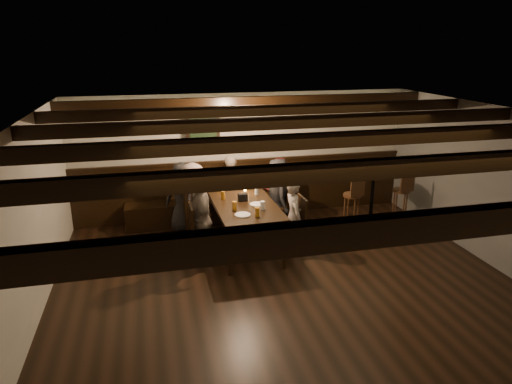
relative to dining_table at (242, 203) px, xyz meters
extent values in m
plane|color=black|center=(0.35, -2.05, -0.74)|extent=(7.00, 7.00, 0.00)
plane|color=black|center=(0.35, -2.05, 1.66)|extent=(7.00, 7.00, 0.00)
plane|color=#BBB5A5|center=(0.35, 1.45, 0.46)|extent=(6.50, 0.00, 6.50)
plane|color=#BBB5A5|center=(-2.90, -2.05, 0.46)|extent=(0.00, 7.00, 7.00)
cube|color=black|center=(0.35, 1.41, -0.19)|extent=(6.50, 0.08, 1.10)
cube|color=black|center=(-0.45, 1.15, -0.52)|extent=(3.00, 0.45, 0.45)
cube|color=black|center=(-0.45, 1.35, 1.01)|extent=(0.62, 0.12, 0.72)
cube|color=black|center=(-0.45, 1.28, 1.01)|extent=(0.50, 0.02, 0.58)
cube|color=black|center=(0.35, -4.95, 1.57)|extent=(6.50, 0.10, 0.16)
cube|color=black|center=(0.35, -3.79, 1.57)|extent=(6.50, 0.10, 0.16)
cube|color=black|center=(0.35, -2.63, 1.57)|extent=(6.50, 0.10, 0.16)
cube|color=black|center=(0.35, -1.47, 1.57)|extent=(6.50, 0.10, 0.16)
cube|color=black|center=(0.35, -0.31, 1.57)|extent=(6.50, 0.10, 0.16)
cube|color=black|center=(0.35, 0.85, 1.57)|extent=(6.50, 0.10, 0.16)
sphere|color=#FFE099|center=(-2.40, 0.83, 1.45)|extent=(0.07, 0.07, 0.07)
sphere|color=#FFE099|center=(-1.03, 0.83, 1.45)|extent=(0.07, 0.07, 0.07)
sphere|color=#FFE099|center=(0.35, 0.83, 1.45)|extent=(0.07, 0.07, 0.07)
sphere|color=#FFE099|center=(1.72, 0.83, 1.45)|extent=(0.07, 0.07, 0.07)
sphere|color=#FFE099|center=(3.10, 0.83, 1.45)|extent=(0.07, 0.07, 0.07)
cube|color=black|center=(0.00, 0.00, 0.03)|extent=(1.00, 2.17, 0.06)
cylinder|color=black|center=(-0.40, -1.02, -0.37)|extent=(0.06, 0.06, 0.74)
cylinder|color=black|center=(-0.44, 1.00, -0.37)|extent=(0.06, 0.06, 0.74)
cylinder|color=black|center=(0.44, -1.00, -0.37)|extent=(0.06, 0.06, 0.74)
cylinder|color=black|center=(0.40, 1.02, -0.37)|extent=(0.06, 0.06, 0.74)
cube|color=black|center=(-0.71, 0.44, -0.29)|extent=(0.44, 0.44, 0.05)
cube|color=black|center=(-0.90, 0.44, -0.03)|extent=(0.05, 0.44, 0.48)
cube|color=black|center=(-0.69, -0.46, -0.30)|extent=(0.43, 0.43, 0.05)
cube|color=black|center=(-0.89, -0.46, -0.04)|extent=(0.05, 0.43, 0.47)
cube|color=black|center=(0.69, 0.46, -0.28)|extent=(0.46, 0.46, 0.05)
cube|color=black|center=(0.90, 0.46, -0.01)|extent=(0.05, 0.45, 0.49)
cube|color=black|center=(0.71, -0.44, -0.30)|extent=(0.43, 0.43, 0.05)
cube|color=black|center=(0.90, -0.44, -0.05)|extent=(0.05, 0.42, 0.46)
imported|color=black|center=(-0.91, 0.89, -0.11)|extent=(0.63, 0.41, 1.27)
imported|color=gray|center=(-0.02, 1.05, -0.08)|extent=(0.49, 0.32, 1.32)
imported|color=#5A201E|center=(0.89, 0.91, -0.11)|extent=(0.62, 0.49, 1.26)
imported|color=gray|center=(-0.76, 0.44, -0.06)|extent=(0.52, 0.89, 1.36)
imported|color=gray|center=(-0.74, -0.46, -0.03)|extent=(0.36, 0.84, 1.42)
imported|color=black|center=(0.74, 0.46, -0.07)|extent=(0.44, 0.67, 1.35)
imported|color=#AB9B91|center=(0.76, -0.44, -0.13)|extent=(0.30, 0.45, 1.22)
cylinder|color=#BF7219|center=(-0.29, 0.70, 0.14)|extent=(0.07, 0.07, 0.14)
cylinder|color=#BF7219|center=(0.24, 0.65, 0.14)|extent=(0.07, 0.07, 0.14)
cylinder|color=#BF7219|center=(-0.30, 0.10, 0.14)|extent=(0.07, 0.07, 0.14)
cylinder|color=silver|center=(0.30, 0.20, 0.14)|extent=(0.07, 0.07, 0.14)
cylinder|color=#BF7219|center=(-0.21, -0.45, 0.14)|extent=(0.07, 0.07, 0.14)
cylinder|color=silver|center=(0.21, -0.55, 0.14)|extent=(0.07, 0.07, 0.14)
cylinder|color=#BF7219|center=(0.06, -0.80, 0.14)|extent=(0.07, 0.07, 0.14)
cylinder|color=white|center=(-0.14, -0.70, 0.07)|extent=(0.24, 0.24, 0.01)
cylinder|color=white|center=(0.18, -0.30, 0.07)|extent=(0.24, 0.24, 0.01)
cube|color=black|center=(0.00, -0.05, 0.13)|extent=(0.15, 0.10, 0.12)
cylinder|color=beige|center=(0.12, 0.30, 0.09)|extent=(0.05, 0.05, 0.05)
cylinder|color=black|center=(2.52, 0.30, -0.72)|extent=(0.41, 0.41, 0.04)
cylinder|color=black|center=(2.52, 0.30, -0.25)|extent=(0.07, 0.07, 0.94)
cylinder|color=black|center=(2.52, 0.30, 0.24)|extent=(0.56, 0.56, 0.05)
cylinder|color=#372111|center=(2.02, 0.10, -0.04)|extent=(0.32, 0.32, 0.05)
cube|color=#372111|center=(2.04, -0.04, 0.12)|extent=(0.28, 0.07, 0.30)
cylinder|color=#372111|center=(3.02, 0.15, -0.04)|extent=(0.32, 0.32, 0.05)
cube|color=#372111|center=(3.04, 0.00, 0.12)|extent=(0.28, 0.06, 0.30)
camera|label=1|loc=(-1.43, -6.98, 2.51)|focal=32.00mm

